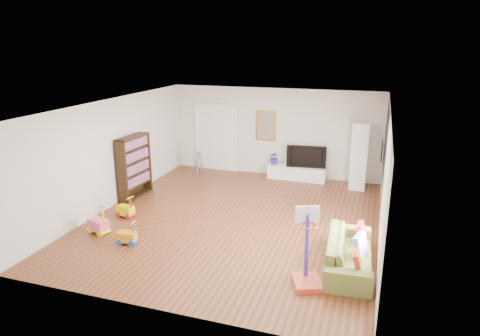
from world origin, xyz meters
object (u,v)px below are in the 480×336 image
(media_console, at_px, (297,173))
(bookshelf, at_px, (134,167))
(basketball_hoop, at_px, (309,249))
(sofa, at_px, (350,252))

(media_console, height_order, bookshelf, bookshelf)
(basketball_hoop, bearing_deg, sofa, 32.24)
(media_console, height_order, basketball_hoop, basketball_hoop)
(bookshelf, xyz_separation_m, sofa, (5.76, -2.05, -0.54))
(media_console, xyz_separation_m, basketball_hoop, (1.30, -5.78, 0.49))
(media_console, xyz_separation_m, bookshelf, (-3.83, -2.87, 0.63))
(media_console, xyz_separation_m, sofa, (1.93, -4.92, 0.10))
(bookshelf, height_order, basketball_hoop, bookshelf)
(bookshelf, bearing_deg, sofa, -16.13)
(media_console, relative_size, sofa, 0.85)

